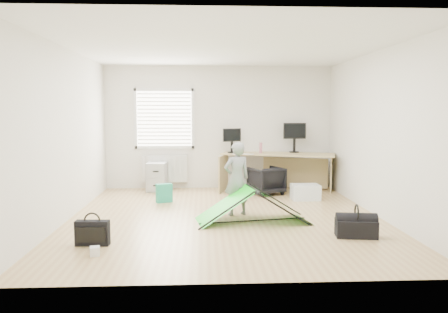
{
  "coord_description": "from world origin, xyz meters",
  "views": [
    {
      "loc": [
        -0.36,
        -6.95,
        1.72
      ],
      "look_at": [
        0.0,
        0.4,
        0.95
      ],
      "focal_mm": 35.0,
      "sensor_mm": 36.0,
      "label": 1
    }
  ],
  "objects_px": {
    "filing_cabinet": "(157,176)",
    "person": "(237,179)",
    "kite": "(253,205)",
    "duffel_bag": "(356,228)",
    "office_chair": "(266,180)",
    "thermos": "(261,148)",
    "monitor_right": "(294,142)",
    "desk": "(278,172)",
    "storage_crate": "(305,192)",
    "monitor_left": "(232,144)",
    "laptop_bag": "(92,233)"
  },
  "relations": [
    {
      "from": "thermos",
      "to": "storage_crate",
      "type": "relative_size",
      "value": 0.44
    },
    {
      "from": "filing_cabinet",
      "to": "laptop_bag",
      "type": "relative_size",
      "value": 1.44
    },
    {
      "from": "monitor_right",
      "to": "duffel_bag",
      "type": "height_order",
      "value": "monitor_right"
    },
    {
      "from": "office_chair",
      "to": "laptop_bag",
      "type": "height_order",
      "value": "office_chair"
    },
    {
      "from": "thermos",
      "to": "duffel_bag",
      "type": "bearing_deg",
      "value": -76.67
    },
    {
      "from": "office_chair",
      "to": "duffel_bag",
      "type": "distance_m",
      "value": 3.24
    },
    {
      "from": "office_chair",
      "to": "person",
      "type": "xyz_separation_m",
      "value": [
        -0.76,
        -1.79,
        0.32
      ]
    },
    {
      "from": "monitor_left",
      "to": "monitor_right",
      "type": "bearing_deg",
      "value": -17.15
    },
    {
      "from": "filing_cabinet",
      "to": "monitor_left",
      "type": "bearing_deg",
      "value": 5.66
    },
    {
      "from": "desk",
      "to": "laptop_bag",
      "type": "height_order",
      "value": "desk"
    },
    {
      "from": "filing_cabinet",
      "to": "kite",
      "type": "relative_size",
      "value": 0.36
    },
    {
      "from": "desk",
      "to": "filing_cabinet",
      "type": "height_order",
      "value": "desk"
    },
    {
      "from": "monitor_left",
      "to": "duffel_bag",
      "type": "height_order",
      "value": "monitor_left"
    },
    {
      "from": "storage_crate",
      "to": "desk",
      "type": "bearing_deg",
      "value": 110.52
    },
    {
      "from": "monitor_left",
      "to": "person",
      "type": "relative_size",
      "value": 0.34
    },
    {
      "from": "desk",
      "to": "kite",
      "type": "height_order",
      "value": "desk"
    },
    {
      "from": "filing_cabinet",
      "to": "person",
      "type": "height_order",
      "value": "person"
    },
    {
      "from": "monitor_left",
      "to": "storage_crate",
      "type": "bearing_deg",
      "value": -58.89
    },
    {
      "from": "desk",
      "to": "filing_cabinet",
      "type": "relative_size",
      "value": 3.86
    },
    {
      "from": "desk",
      "to": "kite",
      "type": "bearing_deg",
      "value": -90.08
    },
    {
      "from": "person",
      "to": "monitor_left",
      "type": "bearing_deg",
      "value": -110.42
    },
    {
      "from": "office_chair",
      "to": "kite",
      "type": "relative_size",
      "value": 0.37
    },
    {
      "from": "monitor_right",
      "to": "office_chair",
      "type": "bearing_deg",
      "value": -144.55
    },
    {
      "from": "kite",
      "to": "storage_crate",
      "type": "height_order",
      "value": "kite"
    },
    {
      "from": "laptop_bag",
      "to": "kite",
      "type": "bearing_deg",
      "value": 30.2
    },
    {
      "from": "laptop_bag",
      "to": "storage_crate",
      "type": "bearing_deg",
      "value": 42.48
    },
    {
      "from": "thermos",
      "to": "kite",
      "type": "distance_m",
      "value": 2.79
    },
    {
      "from": "desk",
      "to": "laptop_bag",
      "type": "relative_size",
      "value": 5.55
    },
    {
      "from": "filing_cabinet",
      "to": "storage_crate",
      "type": "bearing_deg",
      "value": -15.15
    },
    {
      "from": "storage_crate",
      "to": "duffel_bag",
      "type": "distance_m",
      "value": 2.54
    },
    {
      "from": "desk",
      "to": "person",
      "type": "relative_size",
      "value": 1.96
    },
    {
      "from": "monitor_left",
      "to": "storage_crate",
      "type": "distance_m",
      "value": 1.96
    },
    {
      "from": "monitor_right",
      "to": "duffel_bag",
      "type": "bearing_deg",
      "value": -92.53
    },
    {
      "from": "thermos",
      "to": "laptop_bag",
      "type": "bearing_deg",
      "value": -125.37
    },
    {
      "from": "laptop_bag",
      "to": "duffel_bag",
      "type": "relative_size",
      "value": 0.79
    },
    {
      "from": "desk",
      "to": "thermos",
      "type": "height_order",
      "value": "thermos"
    },
    {
      "from": "person",
      "to": "laptop_bag",
      "type": "height_order",
      "value": "person"
    },
    {
      "from": "filing_cabinet",
      "to": "person",
      "type": "relative_size",
      "value": 0.51
    },
    {
      "from": "kite",
      "to": "laptop_bag",
      "type": "bearing_deg",
      "value": -163.22
    },
    {
      "from": "desk",
      "to": "person",
      "type": "xyz_separation_m",
      "value": [
        -1.06,
        -2.18,
        0.2
      ]
    },
    {
      "from": "thermos",
      "to": "laptop_bag",
      "type": "xyz_separation_m",
      "value": [
        -2.67,
        -3.76,
        -0.77
      ]
    },
    {
      "from": "desk",
      "to": "filing_cabinet",
      "type": "xyz_separation_m",
      "value": [
        -2.6,
        0.11,
        -0.1
      ]
    },
    {
      "from": "thermos",
      "to": "office_chair",
      "type": "bearing_deg",
      "value": -81.29
    },
    {
      "from": "desk",
      "to": "monitor_right",
      "type": "xyz_separation_m",
      "value": [
        0.39,
        0.18,
        0.64
      ]
    },
    {
      "from": "storage_crate",
      "to": "duffel_bag",
      "type": "xyz_separation_m",
      "value": [
        0.1,
        -2.54,
        -0.03
      ]
    },
    {
      "from": "monitor_right",
      "to": "person",
      "type": "xyz_separation_m",
      "value": [
        -1.45,
        -2.36,
        -0.44
      ]
    },
    {
      "from": "filing_cabinet",
      "to": "storage_crate",
      "type": "relative_size",
      "value": 1.16
    },
    {
      "from": "person",
      "to": "storage_crate",
      "type": "distance_m",
      "value": 1.91
    },
    {
      "from": "office_chair",
      "to": "laptop_bag",
      "type": "xyz_separation_m",
      "value": [
        -2.73,
        -3.34,
        -0.12
      ]
    },
    {
      "from": "person",
      "to": "duffel_bag",
      "type": "xyz_separation_m",
      "value": [
        1.54,
        -1.36,
        -0.49
      ]
    }
  ]
}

